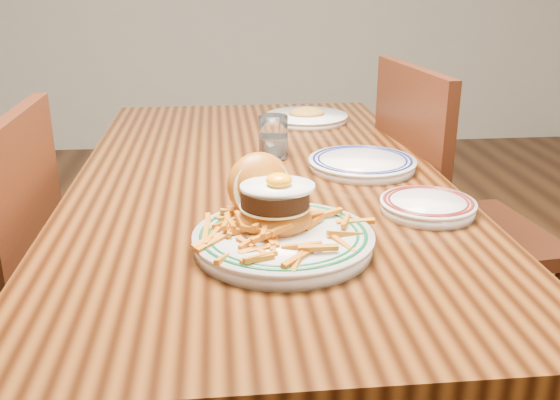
{
  "coord_description": "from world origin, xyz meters",
  "views": [
    {
      "loc": [
        -0.09,
        -1.38,
        1.2
      ],
      "look_at": [
        0.0,
        -0.42,
        0.84
      ],
      "focal_mm": 40.0,
      "sensor_mm": 36.0,
      "label": 1
    }
  ],
  "objects": [
    {
      "name": "water_glass",
      "position": [
        0.04,
        0.13,
        0.8
      ],
      "size": [
        0.07,
        0.07,
        0.11
      ],
      "color": "white",
      "rests_on": "table"
    },
    {
      "name": "rear_plate",
      "position": [
        0.25,
        0.02,
        0.77
      ],
      "size": [
        0.26,
        0.26,
        0.03
      ],
      "rotation": [
        0.0,
        0.0,
        0.29
      ],
      "color": "silver",
      "rests_on": "table"
    },
    {
      "name": "main_plate",
      "position": [
        0.01,
        -0.4,
        0.79
      ],
      "size": [
        0.31,
        0.33,
        0.15
      ],
      "rotation": [
        0.0,
        0.0,
        0.29
      ],
      "color": "silver",
      "rests_on": "table"
    },
    {
      "name": "side_plate",
      "position": [
        0.31,
        -0.27,
        0.77
      ],
      "size": [
        0.19,
        0.19,
        0.03
      ],
      "rotation": [
        0.0,
        0.0,
        -0.2
      ],
      "color": "silver",
      "rests_on": "table"
    },
    {
      "name": "far_plate",
      "position": [
        0.18,
        0.52,
        0.77
      ],
      "size": [
        0.26,
        0.26,
        0.05
      ],
      "rotation": [
        0.0,
        0.0,
        0.03
      ],
      "color": "silver",
      "rests_on": "table"
    },
    {
      "name": "chair_right",
      "position": [
        0.55,
        0.23,
        0.52
      ],
      "size": [
        0.5,
        0.5,
        0.96
      ],
      "rotation": [
        0.0,
        0.0,
        3.25
      ],
      "color": "#3D180C",
      "rests_on": "floor"
    },
    {
      "name": "table",
      "position": [
        0.0,
        0.0,
        0.66
      ],
      "size": [
        0.85,
        1.6,
        0.75
      ],
      "color": "black",
      "rests_on": "floor"
    }
  ]
}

